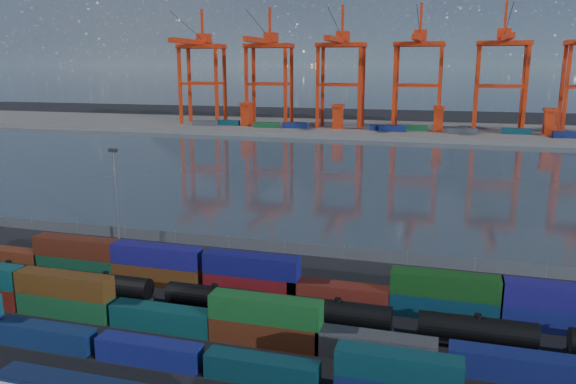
# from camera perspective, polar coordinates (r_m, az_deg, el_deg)

# --- Properties ---
(ground) EXTENTS (700.00, 700.00, 0.00)m
(ground) POSITION_cam_1_polar(r_m,az_deg,el_deg) (69.25, -7.10, -13.43)
(ground) COLOR black
(ground) RESTS_ON ground
(harbor_water) EXTENTS (700.00, 700.00, 0.00)m
(harbor_water) POSITION_cam_1_polar(r_m,az_deg,el_deg) (166.67, 7.17, 2.09)
(harbor_water) COLOR #2D3841
(harbor_water) RESTS_ON ground
(far_quay) EXTENTS (700.00, 70.00, 2.00)m
(far_quay) POSITION_cam_1_polar(r_m,az_deg,el_deg) (269.73, 10.73, 6.21)
(far_quay) COLOR #514F4C
(far_quay) RESTS_ON ground
(container_row_south) EXTENTS (139.18, 2.34, 4.98)m
(container_row_south) POSITION_cam_1_polar(r_m,az_deg,el_deg) (65.48, -19.05, -13.82)
(container_row_south) COLOR #3E3F42
(container_row_south) RESTS_ON ground
(container_row_mid) EXTENTS (142.03, 2.58, 5.50)m
(container_row_mid) POSITION_cam_1_polar(r_m,az_deg,el_deg) (71.35, -16.23, -11.19)
(container_row_mid) COLOR #414246
(container_row_mid) RESTS_ON ground
(container_row_north) EXTENTS (141.60, 2.68, 5.71)m
(container_row_north) POSITION_cam_1_polar(r_m,az_deg,el_deg) (76.56, -3.25, -8.83)
(container_row_north) COLOR #101F50
(container_row_north) RESTS_ON ground
(tanker_string) EXTENTS (121.50, 2.79, 4.00)m
(tanker_string) POSITION_cam_1_polar(r_m,az_deg,el_deg) (69.16, -1.38, -11.53)
(tanker_string) COLOR black
(tanker_string) RESTS_ON ground
(waterfront_fence) EXTENTS (160.12, 0.12, 2.20)m
(waterfront_fence) POSITION_cam_1_polar(r_m,az_deg,el_deg) (93.32, -0.34, -5.66)
(waterfront_fence) COLOR #595B5E
(waterfront_fence) RESTS_ON ground
(yard_light_mast) EXTENTS (1.60, 0.40, 16.60)m
(yard_light_mast) POSITION_cam_1_polar(r_m,az_deg,el_deg) (101.79, -17.10, 0.17)
(yard_light_mast) COLOR slate
(yard_light_mast) RESTS_ON ground
(gantry_cranes) EXTENTS (197.11, 42.45, 57.48)m
(gantry_cranes) POSITION_cam_1_polar(r_m,az_deg,el_deg) (262.50, 9.23, 13.59)
(gantry_cranes) COLOR red
(gantry_cranes) RESTS_ON ground
(quay_containers) EXTENTS (172.58, 10.99, 2.60)m
(quay_containers) POSITION_cam_1_polar(r_m,az_deg,el_deg) (256.41, 7.97, 6.50)
(quay_containers) COLOR navy
(quay_containers) RESTS_ON far_quay
(straddle_carriers) EXTENTS (140.00, 7.00, 11.10)m
(straddle_carriers) POSITION_cam_1_polar(r_m,az_deg,el_deg) (259.41, 10.02, 7.51)
(straddle_carriers) COLOR red
(straddle_carriers) RESTS_ON far_quay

